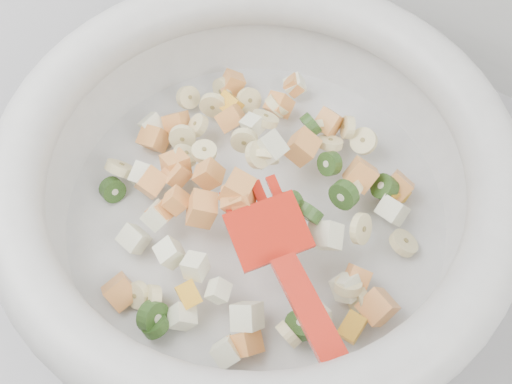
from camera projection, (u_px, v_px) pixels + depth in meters
The scene contains 2 objects.
counter at pixel (163, 294), 1.05m from camera, with size 2.00×0.60×0.90m, color #939398.
mixing_bowl at pixel (256, 182), 0.55m from camera, with size 0.46×0.44×0.12m.
Camera 1 is at (0.36, 1.21, 1.43)m, focal length 45.00 mm.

